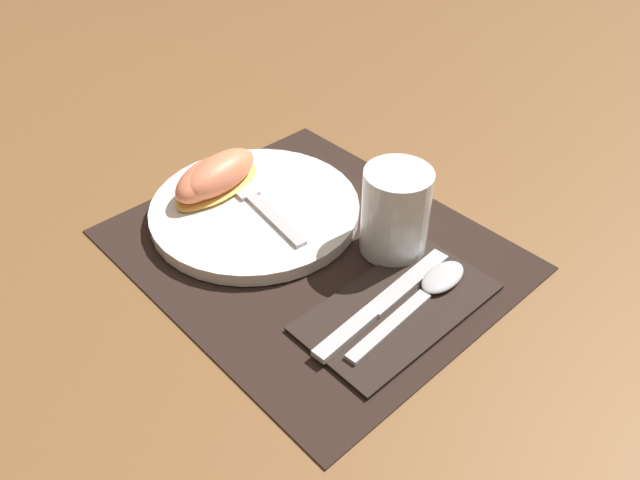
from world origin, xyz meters
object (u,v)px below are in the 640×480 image
(citrus_wedge_0, at_px, (220,176))
(plate, at_px, (255,209))
(citrus_wedge_1, at_px, (204,181))
(spoon, at_px, (429,289))
(juice_glass, at_px, (395,216))
(fork, at_px, (255,200))
(knife, at_px, (382,304))

(citrus_wedge_0, bearing_deg, plate, 10.06)
(plate, height_order, citrus_wedge_1, citrus_wedge_1)
(spoon, xyz_separation_m, citrus_wedge_1, (-0.30, -0.08, 0.02))
(plate, distance_m, citrus_wedge_1, 0.07)
(juice_glass, xyz_separation_m, fork, (-0.16, -0.07, -0.03))
(knife, distance_m, citrus_wedge_1, 0.28)
(fork, bearing_deg, citrus_wedge_0, -164.96)
(fork, height_order, citrus_wedge_1, citrus_wedge_1)
(juice_glass, height_order, spoon, juice_glass)
(juice_glass, bearing_deg, plate, -153.72)
(knife, bearing_deg, spoon, 68.05)
(knife, height_order, citrus_wedge_1, citrus_wedge_1)
(juice_glass, bearing_deg, citrus_wedge_1, -154.05)
(citrus_wedge_0, bearing_deg, citrus_wedge_1, -107.81)
(spoon, relative_size, citrus_wedge_1, 1.64)
(spoon, bearing_deg, citrus_wedge_1, -165.52)
(juice_glass, distance_m, spoon, 0.09)
(plate, height_order, spoon, plate)
(knife, height_order, fork, fork)
(plate, relative_size, juice_glass, 2.47)
(plate, bearing_deg, citrus_wedge_1, -154.89)
(juice_glass, xyz_separation_m, citrus_wedge_0, (-0.21, -0.09, -0.01))
(knife, distance_m, spoon, 0.06)
(juice_glass, bearing_deg, knife, -54.44)
(plate, distance_m, fork, 0.01)
(juice_glass, height_order, citrus_wedge_0, juice_glass)
(juice_glass, bearing_deg, spoon, -20.60)
(plate, xyz_separation_m, juice_glass, (0.16, 0.08, 0.04))
(juice_glass, bearing_deg, citrus_wedge_0, -157.65)
(juice_glass, distance_m, citrus_wedge_1, 0.24)
(plate, xyz_separation_m, spoon, (0.23, 0.05, -0.00))
(spoon, bearing_deg, fork, -169.60)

